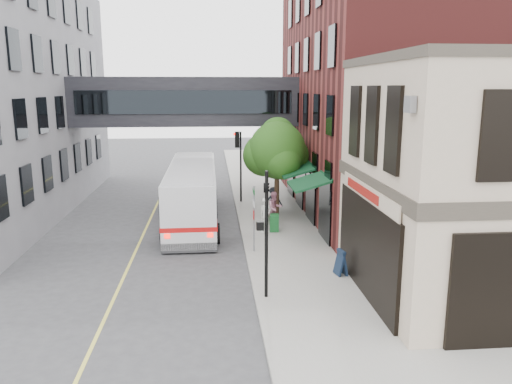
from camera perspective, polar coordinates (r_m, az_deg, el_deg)
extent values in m
plane|color=#38383A|center=(16.23, 0.50, -15.22)|extent=(120.00, 120.00, 0.00)
cube|color=gray|center=(29.50, 1.73, -2.46)|extent=(4.00, 60.00, 0.15)
cube|color=#C0A993|center=(19.69, 26.95, 0.88)|extent=(10.00, 8.00, 8.15)
cube|color=#38332B|center=(19.68, 26.98, 1.10)|extent=(10.12, 8.12, 0.50)
cube|color=black|center=(18.10, 12.47, -6.24)|extent=(0.14, 6.40, 3.40)
cube|color=black|center=(18.09, 12.34, -6.24)|extent=(0.04, 5.90, 3.00)
cube|color=maroon|center=(18.14, 12.00, 0.20)|extent=(0.03, 3.60, 0.32)
cube|color=#561C1B|center=(31.52, 16.45, 10.71)|extent=(12.00, 18.00, 14.00)
cube|color=#0B3118|center=(28.83, 4.07, 3.11)|extent=(1.80, 13.00, 0.40)
cube|color=black|center=(32.42, -8.01, 10.21)|extent=(14.00, 3.00, 3.00)
cube|color=black|center=(30.88, -8.15, 10.13)|extent=(13.00, 0.08, 1.40)
cube|color=black|center=(33.97, -7.88, 10.29)|extent=(13.00, 0.08, 1.40)
cylinder|color=black|center=(17.22, 1.20, -4.98)|extent=(0.12, 0.12, 4.50)
cube|color=black|center=(17.10, 0.47, -3.87)|extent=(0.25, 0.22, 0.30)
imported|color=black|center=(16.77, 1.22, 1.08)|extent=(0.20, 0.16, 1.00)
cylinder|color=black|center=(31.82, -1.75, 2.87)|extent=(0.12, 0.12, 4.50)
cube|color=black|center=(31.76, -2.15, 3.49)|extent=(0.25, 0.22, 0.30)
cube|color=black|center=(31.58, -2.17, 6.00)|extent=(0.28, 0.28, 1.00)
sphere|color=#FF0C05|center=(31.54, -2.47, 6.63)|extent=(0.18, 0.18, 0.18)
cylinder|color=gray|center=(22.21, -0.22, -3.09)|extent=(0.08, 0.08, 3.00)
cube|color=white|center=(22.04, -0.27, -1.34)|extent=(0.03, 0.75, 0.22)
cube|color=#0C591E|center=(21.92, -0.28, 0.06)|extent=(0.03, 0.70, 0.18)
cube|color=#B20C0C|center=(22.16, -0.27, -2.59)|extent=(0.03, 0.30, 0.40)
cylinder|color=#382619|center=(28.23, 2.39, -0.06)|extent=(0.28, 0.28, 2.80)
sphere|color=#1B4713|center=(27.83, 2.43, 4.78)|extent=(3.20, 3.20, 3.20)
sphere|color=#1B4713|center=(28.48, 3.89, 4.12)|extent=(2.20, 2.20, 2.20)
sphere|color=#1B4713|center=(28.08, 0.92, 4.24)|extent=(2.40, 2.40, 2.40)
sphere|color=#1B4713|center=(28.34, 2.49, 6.54)|extent=(2.00, 2.00, 2.00)
cube|color=#D8CC4C|center=(25.72, -12.92, -5.10)|extent=(0.12, 40.00, 0.01)
cube|color=silver|center=(27.94, -7.28, -0.04)|extent=(2.56, 11.57, 2.91)
cube|color=black|center=(27.84, -7.31, 0.97)|extent=(2.62, 11.37, 1.06)
cube|color=#B20C0C|center=(28.05, -7.25, -1.05)|extent=(2.62, 11.59, 0.22)
cylinder|color=black|center=(24.22, -10.50, -4.84)|extent=(0.31, 1.01, 1.00)
cylinder|color=black|center=(24.11, -4.53, -4.75)|extent=(0.31, 1.01, 1.00)
cylinder|color=black|center=(31.98, -9.26, -0.70)|extent=(0.31, 1.01, 1.00)
cylinder|color=black|center=(31.90, -4.76, -0.61)|extent=(0.31, 1.01, 1.00)
imported|color=silver|center=(25.28, 1.08, -2.67)|extent=(0.76, 0.65, 1.77)
imported|color=#BF7B91|center=(26.74, 2.14, -1.85)|extent=(1.06, 0.96, 1.78)
imported|color=black|center=(28.64, 1.99, -1.06)|extent=(1.18, 0.85, 1.65)
cube|color=#135321|center=(25.53, 2.10, -3.54)|extent=(0.48, 0.43, 0.90)
cube|color=#101E32|center=(20.04, 9.68, -7.92)|extent=(0.47, 0.63, 1.02)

